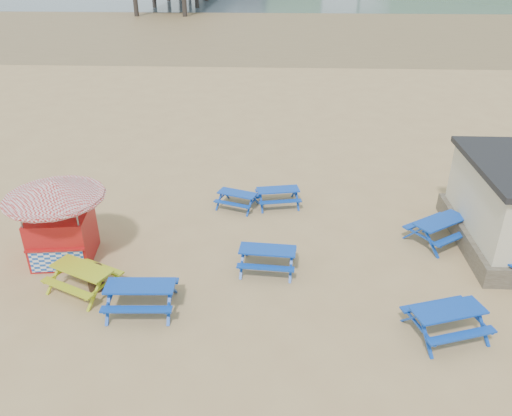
# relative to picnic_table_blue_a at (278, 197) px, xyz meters

# --- Properties ---
(ground) EXTENTS (400.00, 400.00, 0.00)m
(ground) POSITION_rel_picnic_table_blue_a_xyz_m (-0.32, -3.73, -0.36)
(ground) COLOR tan
(ground) RESTS_ON ground
(wet_sand) EXTENTS (400.00, 400.00, 0.00)m
(wet_sand) POSITION_rel_picnic_table_blue_a_xyz_m (-0.32, 51.27, -0.36)
(wet_sand) COLOR olive
(wet_sand) RESTS_ON ground
(picnic_table_blue_a) EXTENTS (1.94, 1.68, 0.72)m
(picnic_table_blue_a) POSITION_rel_picnic_table_blue_a_xyz_m (0.00, 0.00, 0.00)
(picnic_table_blue_a) COLOR #112EA4
(picnic_table_blue_a) RESTS_ON ground
(picnic_table_blue_b) EXTENTS (1.90, 1.72, 0.66)m
(picnic_table_blue_b) POSITION_rel_picnic_table_blue_a_xyz_m (-1.65, -0.29, -0.03)
(picnic_table_blue_b) COLOR #112EA4
(picnic_table_blue_b) RESTS_ON ground
(picnic_table_blue_c) EXTENTS (2.62, 2.52, 0.86)m
(picnic_table_blue_c) POSITION_rel_picnic_table_blue_a_xyz_m (5.84, -2.59, 0.07)
(picnic_table_blue_c) COLOR #112EA4
(picnic_table_blue_c) RESTS_ON ground
(picnic_table_blue_d) EXTENTS (2.09, 1.71, 0.84)m
(picnic_table_blue_d) POSITION_rel_picnic_table_blue_a_xyz_m (-3.94, -6.88, 0.06)
(picnic_table_blue_d) COLOR #112EA4
(picnic_table_blue_d) RESTS_ON ground
(picnic_table_blue_e) EXTENTS (2.38, 2.13, 0.83)m
(picnic_table_blue_e) POSITION_rel_picnic_table_blue_a_xyz_m (4.69, -7.55, 0.06)
(picnic_table_blue_e) COLOR #112EA4
(picnic_table_blue_e) RESTS_ON ground
(picnic_table_yellow) EXTENTS (2.44, 2.25, 0.82)m
(picnic_table_yellow) POSITION_rel_picnic_table_blue_a_xyz_m (-5.97, -6.07, 0.05)
(picnic_table_yellow) COLOR #A0AD17
(picnic_table_yellow) RESTS_ON ground
(ice_cream_kiosk) EXTENTS (3.64, 3.64, 2.92)m
(ice_cream_kiosk) POSITION_rel_picnic_table_blue_a_xyz_m (-7.24, -4.30, 1.48)
(ice_cream_kiosk) COLOR #AA1515
(ice_cream_kiosk) RESTS_ON ground
(litter_bin) EXTENTS (0.54, 0.54, 0.80)m
(litter_bin) POSITION_rel_picnic_table_blue_a_xyz_m (-5.62, -6.00, 0.04)
(litter_bin) COLOR #352315
(litter_bin) RESTS_ON ground
(picnic_table_blue_g) EXTENTS (1.95, 1.62, 0.77)m
(picnic_table_blue_g) POSITION_rel_picnic_table_blue_a_xyz_m (-0.30, -4.65, 0.03)
(picnic_table_blue_g) COLOR #112EA4
(picnic_table_blue_g) RESTS_ON ground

